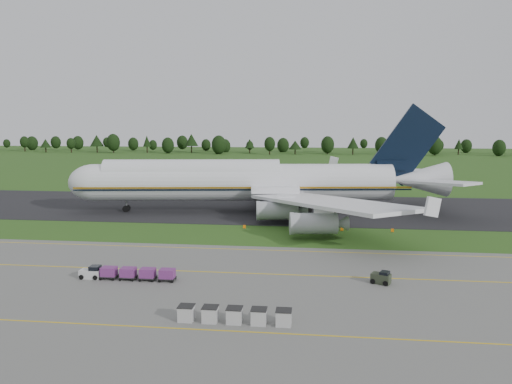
# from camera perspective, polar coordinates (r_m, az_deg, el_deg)

# --- Properties ---
(ground) EXTENTS (600.00, 600.00, 0.00)m
(ground) POSITION_cam_1_polar(r_m,az_deg,el_deg) (86.70, -0.40, -4.96)
(ground) COLOR #274D17
(ground) RESTS_ON ground
(apron) EXTENTS (300.00, 52.00, 0.06)m
(apron) POSITION_cam_1_polar(r_m,az_deg,el_deg) (54.51, -4.93, -12.92)
(apron) COLOR #61615C
(apron) RESTS_ON ground
(taxiway) EXTENTS (300.00, 40.00, 0.08)m
(taxiway) POSITION_cam_1_polar(r_m,az_deg,el_deg) (113.99, 1.34, -1.79)
(taxiway) COLOR black
(taxiway) RESTS_ON ground
(apron_markings) EXTENTS (300.00, 30.20, 0.01)m
(apron_markings) POSITION_cam_1_polar(r_m,az_deg,el_deg) (60.98, -3.58, -10.56)
(apron_markings) COLOR gold
(apron_markings) RESTS_ON apron
(tree_line) EXTENTS (522.49, 20.75, 11.93)m
(tree_line) POSITION_cam_1_polar(r_m,az_deg,el_deg) (304.48, 6.33, 5.50)
(tree_line) COLOR black
(tree_line) RESTS_ON ground
(aircraft) EXTENTS (83.59, 80.49, 23.39)m
(aircraft) POSITION_cam_1_polar(r_m,az_deg,el_deg) (108.40, -0.65, 1.24)
(aircraft) COLOR white
(aircraft) RESTS_ON ground
(baggage_train) EXTENTS (12.17, 1.56, 1.50)m
(baggage_train) POSITION_cam_1_polar(r_m,az_deg,el_deg) (64.75, -14.64, -8.97)
(baggage_train) COLOR silver
(baggage_train) RESTS_ON apron
(utility_cart) EXTENTS (2.58, 2.14, 1.22)m
(utility_cart) POSITION_cam_1_polar(r_m,az_deg,el_deg) (63.12, 14.08, -9.58)
(utility_cart) COLOR #2D3525
(utility_cart) RESTS_ON apron
(uld_row) EXTENTS (11.15, 1.55, 1.53)m
(uld_row) POSITION_cam_1_polar(r_m,az_deg,el_deg) (50.03, -2.48, -13.88)
(uld_row) COLOR #B0B0B0
(uld_row) RESTS_ON apron
(edge_markers) EXTENTS (27.17, 0.30, 0.60)m
(edge_markers) POSITION_cam_1_polar(r_m,az_deg,el_deg) (91.32, 7.00, -4.18)
(edge_markers) COLOR orange
(edge_markers) RESTS_ON ground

